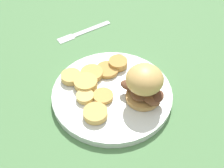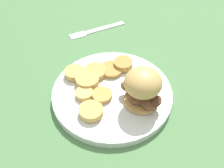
{
  "view_description": "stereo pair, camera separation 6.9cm",
  "coord_description": "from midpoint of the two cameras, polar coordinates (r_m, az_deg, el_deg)",
  "views": [
    {
      "loc": [
        -0.22,
        0.42,
        0.55
      ],
      "look_at": [
        0.0,
        0.0,
        0.04
      ],
      "focal_mm": 50.0,
      "sensor_mm": 36.0,
      "label": 1
    },
    {
      "loc": [
        -0.27,
        0.38,
        0.55
      ],
      "look_at": [
        0.0,
        0.0,
        0.04
      ],
      "focal_mm": 50.0,
      "sensor_mm": 36.0,
      "label": 2
    }
  ],
  "objects": [
    {
      "name": "potato_round_1",
      "position": [
        0.69,
        -4.49,
        -2.38
      ],
      "size": [
        0.05,
        0.05,
        0.01
      ],
      "primitive_type": "cylinder",
      "color": "tan",
      "rests_on": "dinner_plate"
    },
    {
      "name": "potato_round_3",
      "position": [
        0.72,
        -7.58,
        0.07
      ],
      "size": [
        0.05,
        0.05,
        0.02
      ],
      "primitive_type": "cylinder",
      "color": "tan",
      "rests_on": "dinner_plate"
    },
    {
      "name": "potato_round_7",
      "position": [
        0.76,
        -1.48,
        3.7
      ],
      "size": [
        0.05,
        0.05,
        0.02
      ],
      "primitive_type": "cylinder",
      "color": "#BC8942",
      "rests_on": "dinner_plate"
    },
    {
      "name": "potato_round_2",
      "position": [
        0.66,
        -6.21,
        -5.46
      ],
      "size": [
        0.05,
        0.05,
        0.01
      ],
      "primitive_type": "cylinder",
      "color": "tan",
      "rests_on": "dinner_plate"
    },
    {
      "name": "potato_round_6",
      "position": [
        0.7,
        -7.77,
        -2.43
      ],
      "size": [
        0.04,
        0.04,
        0.01
      ],
      "primitive_type": "cylinder",
      "color": "#DBB766",
      "rests_on": "dinner_plate"
    },
    {
      "name": "potato_round_5",
      "position": [
        0.75,
        -3.51,
        2.49
      ],
      "size": [
        0.05,
        0.05,
        0.01
      ],
      "primitive_type": "cylinder",
      "color": "#BC8942",
      "rests_on": "dinner_plate"
    },
    {
      "name": "potato_round_4",
      "position": [
        0.74,
        -6.37,
        1.81
      ],
      "size": [
        0.05,
        0.05,
        0.01
      ],
      "primitive_type": "cylinder",
      "color": "tan",
      "rests_on": "dinner_plate"
    },
    {
      "name": "potato_round_0",
      "position": [
        0.74,
        -10.16,
        1.15
      ],
      "size": [
        0.05,
        0.05,
        0.02
      ],
      "primitive_type": "cylinder",
      "color": "tan",
      "rests_on": "dinner_plate"
    },
    {
      "name": "sandwich",
      "position": [
        0.66,
        2.92,
        -0.14
      ],
      "size": [
        0.11,
        0.09,
        0.09
      ],
      "color": "tan",
      "rests_on": "dinner_plate"
    },
    {
      "name": "ground_plane",
      "position": [
        0.72,
        -2.73,
        -2.55
      ],
      "size": [
        4.0,
        4.0,
        0.0
      ],
      "primitive_type": "plane",
      "color": "#4C7A47"
    },
    {
      "name": "dinner_plate",
      "position": [
        0.71,
        -2.76,
        -1.99
      ],
      "size": [
        0.27,
        0.27,
        0.02
      ],
      "color": "silver",
      "rests_on": "ground_plane"
    },
    {
      "name": "fork",
      "position": [
        0.91,
        -7.41,
        9.38
      ],
      "size": [
        0.1,
        0.15,
        0.0
      ],
      "color": "silver",
      "rests_on": "ground_plane"
    }
  ]
}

